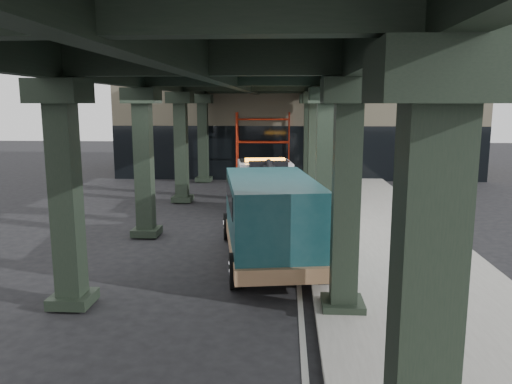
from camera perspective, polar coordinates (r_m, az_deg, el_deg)
The scene contains 8 objects.
ground at distance 15.06m, azimuth -1.82°, elevation -7.29°, with size 90.00×90.00×0.00m, color black.
sidewalk at distance 17.20m, azimuth 13.98°, elevation -5.12°, with size 5.00×40.00×0.15m, color gray.
lane_stripe at distance 16.93m, azimuth 4.57°, elevation -5.34°, with size 0.12×38.00×0.01m, color silver.
viaduct at distance 16.44m, azimuth -2.70°, elevation 13.43°, with size 7.40×32.00×6.40m.
building at distance 34.32m, azimuth 4.62°, elevation 9.23°, with size 22.00×10.00×8.00m, color #C6B793.
scaffolding at distance 29.09m, azimuth 0.81°, elevation 5.37°, with size 3.08×0.88×4.00m.
tow_truck at distance 18.51m, azimuth 1.50°, elevation -0.16°, with size 3.03×7.73×2.47m.
towed_van at distance 14.10m, azimuth 1.55°, elevation -2.86°, with size 3.26×6.42×2.49m.
Camera 1 is at (1.34, -14.31, 4.50)m, focal length 35.00 mm.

